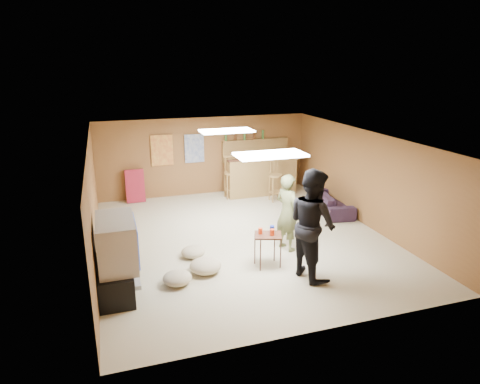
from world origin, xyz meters
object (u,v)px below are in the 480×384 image
object	(u,v)px
person_black	(312,224)
sofa	(330,201)
bar_counter	(260,175)
person_olive	(287,212)
tray_table	(268,250)
tv_body	(116,242)

from	to	relation	value
person_black	sofa	size ratio (longest dim) A/B	1.13
bar_counter	sofa	distance (m)	2.30
bar_counter	sofa	xyz separation A→B (m)	(1.20, -1.93, -0.30)
bar_counter	person_black	bearing A→B (deg)	-100.00
person_olive	sofa	size ratio (longest dim) A/B	0.91
person_olive	tray_table	world-z (taller)	person_olive
person_olive	bar_counter	bearing A→B (deg)	-34.36
bar_counter	person_olive	xyz separation A→B (m)	(-0.81, -3.73, 0.24)
tv_body	person_black	size ratio (longest dim) A/B	0.56
bar_counter	person_olive	bearing A→B (deg)	-102.31
person_olive	tray_table	distance (m)	1.00
sofa	tv_body	bearing A→B (deg)	123.65
person_olive	sofa	distance (m)	2.75
tv_body	person_olive	bearing A→B (deg)	12.22
tv_body	bar_counter	world-z (taller)	tv_body
sofa	tray_table	world-z (taller)	tray_table
person_black	sofa	distance (m)	3.68
tv_body	bar_counter	bearing A→B (deg)	47.00
tv_body	tray_table	world-z (taller)	tv_body
bar_counter	tray_table	bearing A→B (deg)	-108.69
person_black	person_olive	bearing A→B (deg)	-12.25
bar_counter	tray_table	size ratio (longest dim) A/B	3.14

